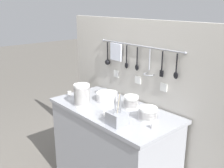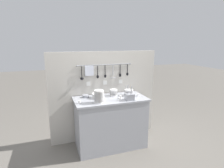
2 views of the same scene
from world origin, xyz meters
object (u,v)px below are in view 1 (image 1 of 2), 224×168
Objects in this scene: steel_mixing_bowl at (102,91)px; cutlery_caddy at (117,118)px; cup_edge_near at (120,113)px; cup_back_right at (69,94)px; bowl_stack_wide_centre at (131,102)px; bowl_stack_tall_left at (148,113)px; plate_stack at (107,96)px; bowl_stack_short_front at (82,95)px; cup_centre at (154,126)px; cup_by_caddy at (105,114)px.

cutlery_caddy is (0.65, -0.38, 0.03)m from steel_mixing_bowl.
cup_back_right is at bearing -176.42° from cup_edge_near.
bowl_stack_wide_centre is at bearing 117.10° from cutlery_caddy.
bowl_stack_tall_left is 3.24× the size of cup_edge_near.
bowl_stack_tall_left reaches higher than plate_stack.
steel_mixing_bowl is 2.37× the size of cup_edge_near.
bowl_stack_short_front reaches higher than bowl_stack_tall_left.
plate_stack is at bearing 169.42° from cup_centre.
plate_stack is 4.42× the size of cup_back_right.
cutlery_caddy is 5.56× the size of cup_edge_near.
bowl_stack_short_front is at bearing 176.79° from cutlery_caddy.
cup_by_caddy is 0.42m from cup_centre.
plate_stack is 0.39m from cup_edge_near.
plate_stack is 4.42× the size of cup_edge_near.
cup_centre is at bearing 5.32° from cup_edge_near.
bowl_stack_wide_centre reaches higher than steel_mixing_bowl.
bowl_stack_short_front is 1.32× the size of bowl_stack_tall_left.
cup_back_right is 0.70m from cup_edge_near.
cutlery_caddy is 5.56× the size of cup_by_caddy.
cup_edge_near is (-0.11, 0.13, -0.03)m from cutlery_caddy.
bowl_stack_tall_left is 0.56m from plate_stack.
cutlery_caddy reaches higher than cup_centre.
cup_by_caddy is (-0.16, 0.02, -0.03)m from cutlery_caddy.
steel_mixing_bowl is (-0.14, 0.35, -0.08)m from bowl_stack_short_front.
bowl_stack_short_front is 0.77× the size of cutlery_caddy.
bowl_stack_short_front reaches higher than cup_back_right.
bowl_stack_short_front is 0.35m from cup_by_caddy.
bowl_stack_short_front is at bearing -67.94° from steel_mixing_bowl.
cutlery_caddy reaches higher than bowl_stack_tall_left.
plate_stack reaches higher than cup_back_right.
cup_centre is (0.40, 0.14, 0.00)m from cup_by_caddy.
cup_centre is at bearing -10.58° from plate_stack.
cutlery_caddy is 0.81m from cup_back_right.
bowl_stack_wide_centre is at bearing 89.86° from cup_by_caddy.
cup_by_caddy reaches higher than steel_mixing_bowl.
plate_stack reaches higher than cup_by_caddy.
cup_edge_near reaches higher than steel_mixing_bowl.
cup_by_caddy is at bearing -160.98° from cup_centre.
cup_centre reaches higher than steel_mixing_bowl.
plate_stack reaches higher than cup_edge_near.
cup_centre is (0.89, -0.23, 0.00)m from steel_mixing_bowl.
cup_centre is at bearing 4.15° from cup_back_right.
cup_centre is (0.24, 0.16, -0.03)m from cutlery_caddy.
cup_edge_near is at bearing -24.68° from plate_stack.
plate_stack is 0.71m from cup_centre.
plate_stack is at bearing 78.57° from bowl_stack_short_front.
bowl_stack_wide_centre is at bearing 157.88° from cup_centre.
bowl_stack_short_front is at bearing -9.96° from cup_back_right.
bowl_stack_short_front is 0.27m from plate_stack.
cup_edge_near is (0.40, 0.10, -0.08)m from bowl_stack_short_front.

